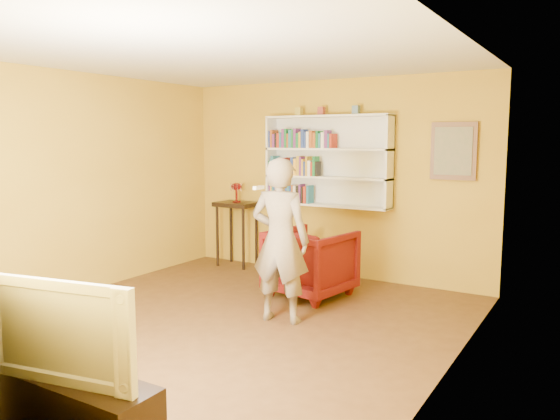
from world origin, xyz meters
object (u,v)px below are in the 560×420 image
object	(u,v)px
console_table	(237,213)
armchair	(311,262)
tv_cabinet	(72,410)
television	(68,326)
bookshelf	(329,161)
person	(280,240)
ruby_lustre	(236,188)

from	to	relation	value
console_table	armchair	size ratio (longest dim) A/B	1.07
tv_cabinet	console_table	bearing A→B (deg)	113.63
armchair	tv_cabinet	world-z (taller)	armchair
armchair	television	distance (m)	3.69
bookshelf	console_table	distance (m)	1.65
television	console_table	bearing A→B (deg)	102.90
tv_cabinet	bookshelf	bearing A→B (deg)	96.45
tv_cabinet	television	world-z (taller)	television
armchair	tv_cabinet	bearing A→B (deg)	103.44
armchair	person	distance (m)	1.10
bookshelf	ruby_lustre	size ratio (longest dim) A/B	6.29
ruby_lustre	person	distance (m)	2.63
bookshelf	armchair	distance (m)	1.57
bookshelf	ruby_lustre	distance (m)	1.51
bookshelf	ruby_lustre	xyz separation A→B (m)	(-1.44, -0.16, -0.42)
armchair	television	world-z (taller)	television
tv_cabinet	person	bearing A→B (deg)	92.20
ruby_lustre	television	xyz separation A→B (m)	(1.97, -4.50, -0.41)
ruby_lustre	armchair	distance (m)	2.04
person	television	bearing A→B (deg)	83.06
bookshelf	tv_cabinet	size ratio (longest dim) A/B	1.46
ruby_lustre	television	bearing A→B (deg)	-66.37
bookshelf	tv_cabinet	xyz separation A→B (m)	(0.53, -4.66, -1.37)
console_table	ruby_lustre	distance (m)	0.37
ruby_lustre	person	world-z (taller)	person
ruby_lustre	armchair	xyz separation A→B (m)	(1.70, -0.84, -0.76)
bookshelf	person	size ratio (longest dim) A/B	1.05
person	armchair	bearing A→B (deg)	-89.67
armchair	person	bearing A→B (deg)	108.72
bookshelf	armchair	xyz separation A→B (m)	(0.26, -1.00, -1.18)
ruby_lustre	tv_cabinet	bearing A→B (deg)	-66.37
console_table	ruby_lustre	bearing A→B (deg)	0.00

